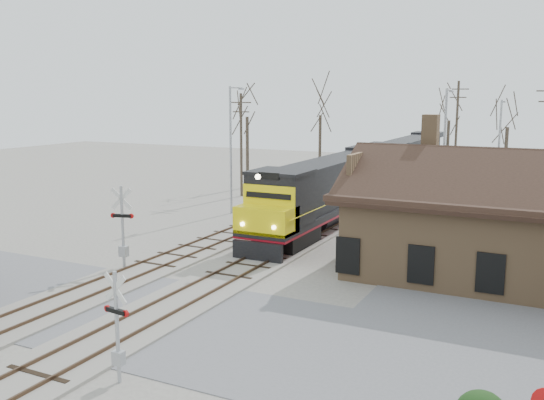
{
  "coord_description": "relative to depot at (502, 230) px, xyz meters",
  "views": [
    {
      "loc": [
        14.8,
        -18.86,
        8.94
      ],
      "look_at": [
        0.91,
        9.0,
        3.5
      ],
      "focal_mm": 40.0,
      "sensor_mm": 36.0,
      "label": 1
    }
  ],
  "objects": [
    {
      "name": "streetlight_b",
      "position": [
        -5.26,
        12.36,
        2.81
      ],
      "size": [
        0.25,
        2.04,
        9.35
      ],
      "color": "#A5A8AD",
      "rests_on": "ground"
    },
    {
      "name": "ground",
      "position": [
        -11.99,
        -12.0,
        -2.41
      ],
      "size": [
        140.0,
        140.0,
        0.0
      ],
      "primitive_type": "plane",
      "color": "#9D988E",
      "rests_on": "ground"
    },
    {
      "name": "depot",
      "position": [
        0.0,
        0.0,
        0.0
      ],
      "size": [
        15.2,
        9.31,
        7.9
      ],
      "color": "#926F4B",
      "rests_on": "ground"
    },
    {
      "name": "streetlight_c",
      "position": [
        -2.87,
        23.93,
        2.37
      ],
      "size": [
        0.25,
        2.04,
        8.49
      ],
      "color": "#A5A8AD",
      "rests_on": "ground"
    },
    {
      "name": "utility_pole_a",
      "position": [
        -23.33,
        15.51,
        2.33
      ],
      "size": [
        2.0,
        0.24,
        9.04
      ],
      "color": "#382D23",
      "rests_on": "ground"
    },
    {
      "name": "tree_c",
      "position": [
        -9.13,
        34.8,
        4.84
      ],
      "size": [
        4.16,
        4.16,
        10.19
      ],
      "color": "#382D23",
      "rests_on": "ground"
    },
    {
      "name": "tree_a",
      "position": [
        -25.31,
        20.22,
        5.54
      ],
      "size": [
        4.56,
        4.56,
        11.16
      ],
      "color": "#382D23",
      "rests_on": "ground"
    },
    {
      "name": "streetlight_a",
      "position": [
        -20.15,
        8.4,
        2.9
      ],
      "size": [
        0.25,
        2.04,
        9.54
      ],
      "color": "#A5A8AD",
      "rests_on": "ground"
    },
    {
      "name": "tree_d",
      "position": [
        -2.68,
        28.01,
        4.58
      ],
      "size": [
        4.01,
        4.01,
        9.82
      ],
      "color": "#382D23",
      "rests_on": "ground"
    },
    {
      "name": "track_main",
      "position": [
        -11.99,
        3.0,
        -2.34
      ],
      "size": [
        3.4,
        90.0,
        0.24
      ],
      "color": "#9D988E",
      "rests_on": "ground"
    },
    {
      "name": "locomotive_lead",
      "position": [
        -11.99,
        7.07,
        0.08
      ],
      "size": [
        3.19,
        21.35,
        4.74
      ],
      "color": "black",
      "rests_on": "ground"
    },
    {
      "name": "crossbuck_far",
      "position": [
        -17.48,
        -7.26,
        -0.37
      ],
      "size": [
        1.22,
        0.42,
        4.38
      ],
      "rotation": [
        0.0,
        0.0,
        3.42
      ],
      "color": "#A5A8AD",
      "rests_on": "ground"
    },
    {
      "name": "road",
      "position": [
        -11.99,
        -12.0,
        -2.39
      ],
      "size": [
        60.0,
        9.0,
        0.03
      ],
      "primitive_type": "cube",
      "color": "slate",
      "rests_on": "ground"
    },
    {
      "name": "track_siding",
      "position": [
        -16.49,
        3.0,
        -2.34
      ],
      "size": [
        3.4,
        90.0,
        0.24
      ],
      "color": "#9D988E",
      "rests_on": "ground"
    },
    {
      "name": "tree_b",
      "position": [
        -20.78,
        27.62,
        5.53
      ],
      "size": [
        4.55,
        4.55,
        11.14
      ],
      "color": "#382D23",
      "rests_on": "ground"
    },
    {
      "name": "locomotive_trailing",
      "position": [
        -11.99,
        28.69,
        0.08
      ],
      "size": [
        3.19,
        21.35,
        4.49
      ],
      "color": "black",
      "rests_on": "ground"
    },
    {
      "name": "crossbuck_near",
      "position": [
        -9.41,
        -17.09,
        -0.68
      ],
      "size": [
        1.04,
        0.27,
        3.63
      ],
      "rotation": [
        0.0,
        0.0,
        -0.12
      ],
      "color": "#A5A8AD",
      "rests_on": "ground"
    },
    {
      "name": "utility_pole_b",
      "position": [
        -7.68,
        31.04,
        2.94
      ],
      "size": [
        2.0,
        0.24,
        10.24
      ],
      "color": "#382D23",
      "rests_on": "ground"
    }
  ]
}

